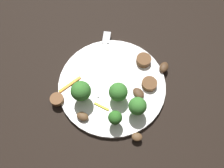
% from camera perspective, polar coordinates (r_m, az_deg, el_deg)
% --- Properties ---
extents(ground_plane, '(1.40, 1.40, 0.00)m').
position_cam_1_polar(ground_plane, '(0.54, 0.00, -0.52)').
color(ground_plane, black).
extents(plate, '(0.24, 0.24, 0.01)m').
position_cam_1_polar(plate, '(0.54, 0.00, -0.26)').
color(plate, white).
rests_on(plate, ground_plane).
extents(fork, '(0.18, 0.06, 0.00)m').
position_cam_1_polar(fork, '(0.57, -2.05, 6.57)').
color(fork, silver).
rests_on(fork, plate).
extents(broccoli_floret_0, '(0.04, 0.04, 0.05)m').
position_cam_1_polar(broccoli_floret_0, '(0.49, 1.51, -1.97)').
color(broccoli_floret_0, '#408630').
rests_on(broccoli_floret_0, plate).
extents(broccoli_floret_1, '(0.04, 0.04, 0.05)m').
position_cam_1_polar(broccoli_floret_1, '(0.48, 6.19, -5.38)').
color(broccoli_floret_1, '#408630').
rests_on(broccoli_floret_1, plate).
extents(broccoli_floret_2, '(0.04, 0.04, 0.06)m').
position_cam_1_polar(broccoli_floret_2, '(0.49, -7.54, -1.73)').
color(broccoli_floret_2, '#408630').
rests_on(broccoli_floret_2, plate).
extents(broccoli_floret_3, '(0.03, 0.03, 0.05)m').
position_cam_1_polar(broccoli_floret_3, '(0.47, 0.76, -8.19)').
color(broccoli_floret_3, '#347525').
rests_on(broccoli_floret_3, plate).
extents(sausage_slice_0, '(0.05, 0.05, 0.01)m').
position_cam_1_polar(sausage_slice_0, '(0.53, 9.02, 0.02)').
color(sausage_slice_0, brown).
rests_on(sausage_slice_0, plate).
extents(sausage_slice_1, '(0.04, 0.04, 0.02)m').
position_cam_1_polar(sausage_slice_1, '(0.56, 7.67, 5.75)').
color(sausage_slice_1, brown).
rests_on(sausage_slice_1, plate).
extents(sausage_slice_2, '(0.04, 0.04, 0.01)m').
position_cam_1_polar(sausage_slice_2, '(0.53, -13.19, -3.62)').
color(sausage_slice_2, brown).
rests_on(sausage_slice_2, plate).
extents(mushroom_0, '(0.03, 0.03, 0.01)m').
position_cam_1_polar(mushroom_0, '(0.52, 6.41, -2.25)').
color(mushroom_0, '#4C331E').
rests_on(mushroom_0, plate).
extents(mushroom_1, '(0.03, 0.02, 0.01)m').
position_cam_1_polar(mushroom_1, '(0.56, 12.47, 4.03)').
color(mushroom_1, '#4C331E').
rests_on(mushroom_1, plate).
extents(mushroom_2, '(0.02, 0.03, 0.01)m').
position_cam_1_polar(mushroom_2, '(0.50, -7.15, -7.81)').
color(mushroom_2, brown).
rests_on(mushroom_2, plate).
extents(mushroom_4, '(0.02, 0.03, 0.01)m').
position_cam_1_polar(mushroom_4, '(0.49, 6.08, -12.62)').
color(mushroom_4, brown).
rests_on(mushroom_4, plate).
extents(pepper_strip_1, '(0.01, 0.04, 0.00)m').
position_cam_1_polar(pepper_strip_1, '(0.51, -2.63, -5.41)').
color(pepper_strip_1, yellow).
rests_on(pepper_strip_1, plate).
extents(pepper_strip_2, '(0.05, 0.03, 0.00)m').
position_cam_1_polar(pepper_strip_2, '(0.54, -10.14, -0.08)').
color(pepper_strip_2, orange).
rests_on(pepper_strip_2, plate).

